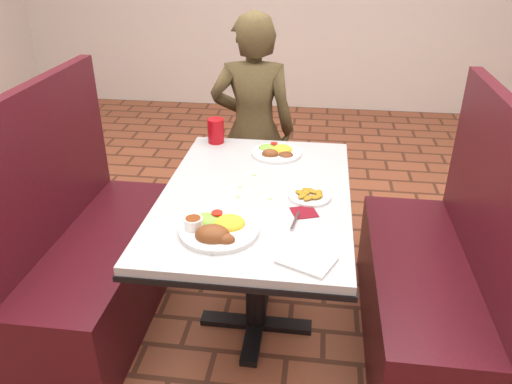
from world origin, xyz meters
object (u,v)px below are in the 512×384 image
at_px(booth_bench_left, 94,258).
at_px(red_tumbler, 216,131).
at_px(dining_table, 256,211).
at_px(booth_bench_right, 432,286).
at_px(near_dinner_plate, 217,226).
at_px(far_dinner_plate, 277,150).
at_px(diner_person, 253,130).
at_px(plantain_plate, 310,195).

height_order(booth_bench_left, red_tumbler, booth_bench_left).
bearing_deg(booth_bench_left, red_tumbler, 46.19).
height_order(dining_table, booth_bench_right, booth_bench_right).
bearing_deg(near_dinner_plate, booth_bench_right, 20.94).
relative_size(near_dinner_plate, far_dinner_plate, 1.19).
height_order(diner_person, plantain_plate, diner_person).
relative_size(dining_table, near_dinner_plate, 4.11).
bearing_deg(red_tumbler, booth_bench_right, -26.35).
xyz_separation_m(booth_bench_right, near_dinner_plate, (-0.90, -0.34, 0.45)).
height_order(dining_table, diner_person, diner_person).
relative_size(plantain_plate, red_tumbler, 1.38).
bearing_deg(dining_table, red_tumbler, 117.91).
relative_size(booth_bench_left, diner_person, 0.87).
bearing_deg(dining_table, diner_person, 98.60).
bearing_deg(diner_person, plantain_plate, 108.26).
distance_m(near_dinner_plate, red_tumbler, 0.90).
distance_m(diner_person, near_dinner_plate, 1.25).
bearing_deg(near_dinner_plate, far_dinner_plate, 79.04).
bearing_deg(booth_bench_left, dining_table, 0.00).
relative_size(booth_bench_left, near_dinner_plate, 4.07).
relative_size(booth_bench_right, plantain_plate, 6.77).
relative_size(diner_person, plantain_plate, 7.75).
xyz_separation_m(far_dinner_plate, plantain_plate, (0.18, -0.44, -0.01)).
height_order(dining_table, plantain_plate, plantain_plate).
xyz_separation_m(booth_bench_right, red_tumbler, (-1.08, 0.54, 0.48)).
bearing_deg(plantain_plate, far_dinner_plate, 112.37).
bearing_deg(booth_bench_left, plantain_plate, -1.18).
bearing_deg(red_tumbler, far_dinner_plate, -19.31).
distance_m(booth_bench_left, diner_person, 1.17).
bearing_deg(far_dinner_plate, dining_table, -96.58).
height_order(booth_bench_left, plantain_plate, booth_bench_left).
height_order(booth_bench_right, far_dinner_plate, booth_bench_right).
relative_size(far_dinner_plate, red_tumbler, 1.93).
distance_m(near_dinner_plate, plantain_plate, 0.46).
bearing_deg(booth_bench_left, booth_bench_right, 0.00).
relative_size(diner_person, near_dinner_plate, 4.66).
height_order(diner_person, near_dinner_plate, diner_person).
relative_size(dining_table, far_dinner_plate, 4.91).
bearing_deg(dining_table, booth_bench_left, 180.00).
height_order(booth_bench_right, diner_person, diner_person).
bearing_deg(plantain_plate, booth_bench_left, 178.82).
bearing_deg(dining_table, near_dinner_plate, -106.14).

